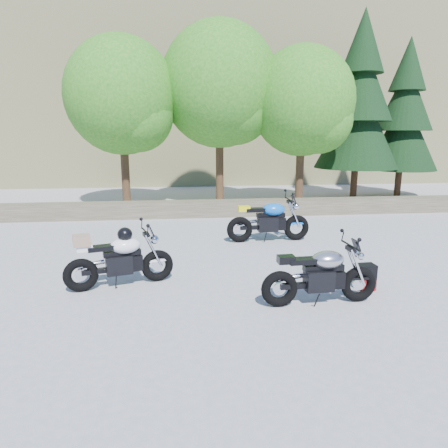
{
  "coord_description": "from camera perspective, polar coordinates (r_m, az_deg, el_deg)",
  "views": [
    {
      "loc": [
        -0.7,
        -6.85,
        2.52
      ],
      "look_at": [
        0.2,
        1.0,
        0.75
      ],
      "focal_mm": 32.0,
      "sensor_mm": 36.0,
      "label": 1
    }
  ],
  "objects": [
    {
      "name": "conifer_far",
      "position": [
        18.12,
        24.37,
        13.9
      ],
      "size": [
        2.82,
        2.82,
        6.27
      ],
      "color": "#382314",
      "rests_on": "ground"
    },
    {
      "name": "stone_wall",
      "position": [
        12.58,
        -3.25,
        2.2
      ],
      "size": [
        22.0,
        0.55,
        0.5
      ],
      "primitive_type": "cube",
      "color": "#4C4532",
      "rests_on": "ground"
    },
    {
      "name": "hillside",
      "position": [
        35.4,
        -0.52,
        20.7
      ],
      "size": [
        80.0,
        30.0,
        15.0
      ],
      "primitive_type": "cube",
      "color": "olive",
      "rests_on": "ground"
    },
    {
      "name": "white_bike",
      "position": [
        6.94,
        -14.74,
        -4.72
      ],
      "size": [
        1.8,
        0.73,
        1.02
      ],
      "rotation": [
        0.0,
        0.0,
        0.28
      ],
      "color": "black",
      "rests_on": "ground"
    },
    {
      "name": "backpack",
      "position": [
        7.11,
        19.53,
        -7.15
      ],
      "size": [
        0.32,
        0.28,
        0.42
      ],
      "rotation": [
        0.0,
        0.0,
        0.06
      ],
      "color": "black",
      "rests_on": "ground"
    },
    {
      "name": "silver_bike",
      "position": [
        6.22,
        13.68,
        -7.24
      ],
      "size": [
        1.82,
        0.58,
        0.91
      ],
      "rotation": [
        0.0,
        0.0,
        0.04
      ],
      "color": "black",
      "rests_on": "ground"
    },
    {
      "name": "tree_decid_mid",
      "position": [
        14.56,
        -0.18,
        18.61
      ],
      "size": [
        4.08,
        4.08,
        6.24
      ],
      "color": "#382314",
      "rests_on": "ground"
    },
    {
      "name": "tree_decid_left",
      "position": [
        14.13,
        -14.02,
        16.78
      ],
      "size": [
        3.67,
        3.67,
        5.62
      ],
      "color": "#382314",
      "rests_on": "ground"
    },
    {
      "name": "blue_bike",
      "position": [
        9.63,
        6.45,
        0.41
      ],
      "size": [
        2.03,
        0.64,
        1.02
      ],
      "rotation": [
        0.0,
        0.0,
        0.03
      ],
      "color": "black",
      "rests_on": "ground"
    },
    {
      "name": "ground",
      "position": [
        7.33,
        -0.67,
        -7.47
      ],
      "size": [
        90.0,
        90.0,
        0.0
      ],
      "primitive_type": "plane",
      "color": "gray",
      "rests_on": "ground"
    },
    {
      "name": "tree_decid_right",
      "position": [
        14.51,
        11.62,
        16.24
      ],
      "size": [
        3.54,
        3.54,
        5.41
      ],
      "color": "#382314",
      "rests_on": "ground"
    },
    {
      "name": "conifer_near",
      "position": [
        16.6,
        18.79,
        15.98
      ],
      "size": [
        3.17,
        3.17,
        7.06
      ],
      "color": "#382314",
      "rests_on": "ground"
    }
  ]
}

